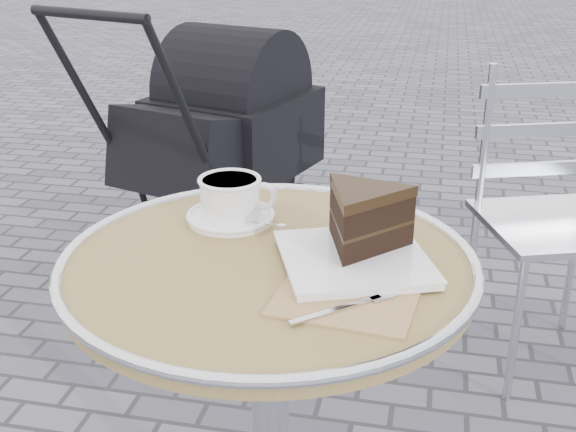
% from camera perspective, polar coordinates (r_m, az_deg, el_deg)
% --- Properties ---
extents(cafe_table, '(0.72, 0.72, 0.74)m').
position_cam_1_polar(cafe_table, '(1.32, -1.48, -9.83)').
color(cafe_table, silver).
rests_on(cafe_table, ground).
extents(cappuccino_set, '(0.19, 0.16, 0.08)m').
position_cam_1_polar(cappuccino_set, '(1.38, -4.50, 1.13)').
color(cappuccino_set, white).
rests_on(cappuccino_set, cafe_table).
extents(cake_plate_set, '(0.30, 0.39, 0.13)m').
position_cam_1_polar(cake_plate_set, '(1.22, 5.77, -0.90)').
color(cake_plate_set, '#A57D5A').
rests_on(cake_plate_set, cafe_table).
extents(bistro_chair, '(0.51, 0.51, 0.89)m').
position_cam_1_polar(bistro_chair, '(2.23, 19.75, 2.45)').
color(bistro_chair, silver).
rests_on(bistro_chair, ground).
extents(baby_stroller, '(0.72, 1.08, 1.03)m').
position_cam_1_polar(baby_stroller, '(2.72, -5.52, 5.35)').
color(baby_stroller, black).
rests_on(baby_stroller, ground).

